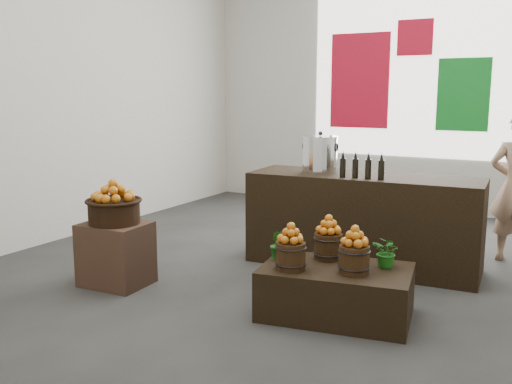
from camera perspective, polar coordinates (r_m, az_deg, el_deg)
The scene contains 21 objects.
ground at distance 5.69m, azimuth 4.06°, elevation -7.88°, with size 7.00×7.00×0.00m, color #373735.
back_wall at distance 8.72m, azimuth 14.21°, elevation 11.40°, with size 6.00×0.04×4.00m, color beige.
back_opening at distance 8.63m, azimuth 16.14°, elevation 11.34°, with size 3.20×0.02×2.40m, color white.
deco_red_left at distance 8.86m, azimuth 10.32°, elevation 10.87°, with size 0.90×0.04×1.40m, color #B20D25.
deco_green_right at distance 8.49m, azimuth 20.02°, elevation 9.13°, with size 0.70×0.04×1.00m, color #117221.
deco_red_upper at distance 8.67m, azimuth 15.63°, elevation 14.67°, with size 0.50×0.04×0.50m, color #B20D25.
crate at distance 5.37m, azimuth -13.82°, elevation -6.03°, with size 0.57×0.47×0.57m, color brown.
wicker_basket at distance 5.28m, azimuth -14.00°, elevation -1.95°, with size 0.46×0.46×0.21m, color black.
apples_in_basket at distance 5.24m, azimuth -14.09°, elevation 0.19°, with size 0.36×0.36×0.19m, color #A41905, non-canonical shape.
display_table at distance 4.58m, azimuth 7.99°, elevation -9.85°, with size 1.14×0.70×0.40m, color black.
apple_bucket_front_left at distance 4.41m, azimuth 3.49°, elevation -6.40°, with size 0.23×0.23×0.21m, color #37240F.
apples_in_bucket_front_left at distance 4.36m, azimuth 3.52°, elevation -4.10°, with size 0.17×0.17×0.15m, color #A41905, non-canonical shape.
apple_bucket_front_right at distance 4.38m, azimuth 9.79°, elevation -6.66°, with size 0.23×0.23×0.21m, color #37240F.
apples_in_bucket_front_right at distance 4.33m, azimuth 9.86°, elevation -4.34°, with size 0.17×0.17×0.15m, color #A41905, non-canonical shape.
apple_bucket_rear at distance 4.71m, azimuth 7.23°, elevation -5.40°, with size 0.23×0.23×0.21m, color #37240F.
apples_in_bucket_rear at distance 4.66m, azimuth 7.28°, elevation -3.23°, with size 0.17×0.17×0.15m, color #A41905, non-canonical shape.
herb_garnish_right at distance 4.55m, azimuth 13.01°, elevation -5.88°, with size 0.22×0.19×0.25m, color #165B13.
herb_garnish_left at distance 4.67m, azimuth 2.22°, elevation -5.26°, with size 0.13×0.11×0.24m, color #165B13.
counter at distance 5.82m, azimuth 10.63°, elevation -2.87°, with size 2.27×0.72×0.93m, color black.
stock_pot_left at distance 5.85m, azimuth 6.42°, elevation 3.67°, with size 0.35×0.35×0.35m, color silver.
oil_cruets at distance 5.50m, azimuth 10.22°, elevation 2.68°, with size 0.33×0.06×0.26m, color black, non-canonical shape.
Camera 1 is at (2.27, -4.91, 1.75)m, focal length 40.00 mm.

